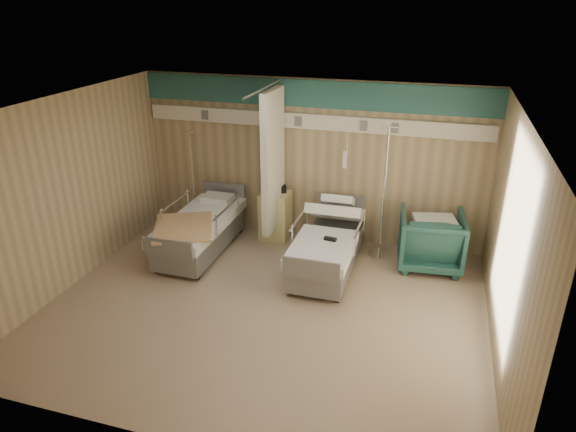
{
  "coord_description": "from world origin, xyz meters",
  "views": [
    {
      "loc": [
        2.05,
        -5.77,
        4.07
      ],
      "look_at": [
        0.16,
        0.6,
        1.17
      ],
      "focal_mm": 32.0,
      "sensor_mm": 36.0,
      "label": 1
    }
  ],
  "objects_px": {
    "visitor_armchair": "(431,240)",
    "iv_stand_left": "(196,208)",
    "iv_stand_right": "(381,230)",
    "bed_right": "(327,252)",
    "bed_left": "(200,235)",
    "bedside_cabinet": "(275,215)"
  },
  "relations": [
    {
      "from": "bed_left",
      "to": "iv_stand_right",
      "type": "xyz_separation_m",
      "value": [
        2.94,
        0.75,
        0.14
      ]
    },
    {
      "from": "bed_left",
      "to": "visitor_armchair",
      "type": "xyz_separation_m",
      "value": [
        3.75,
        0.6,
        0.14
      ]
    },
    {
      "from": "bed_right",
      "to": "visitor_armchair",
      "type": "height_order",
      "value": "visitor_armchair"
    },
    {
      "from": "bed_left",
      "to": "bedside_cabinet",
      "type": "height_order",
      "value": "bedside_cabinet"
    },
    {
      "from": "bedside_cabinet",
      "to": "visitor_armchair",
      "type": "xyz_separation_m",
      "value": [
        2.7,
        -0.3,
        0.03
      ]
    },
    {
      "from": "bed_left",
      "to": "iv_stand_right",
      "type": "relative_size",
      "value": 0.98
    },
    {
      "from": "bedside_cabinet",
      "to": "visitor_armchair",
      "type": "relative_size",
      "value": 0.84
    },
    {
      "from": "bed_right",
      "to": "iv_stand_left",
      "type": "bearing_deg",
      "value": 161.95
    },
    {
      "from": "bed_left",
      "to": "bedside_cabinet",
      "type": "xyz_separation_m",
      "value": [
        1.05,
        0.9,
        0.11
      ]
    },
    {
      "from": "iv_stand_left",
      "to": "visitor_armchair",
      "type": "bearing_deg",
      "value": -3.81
    },
    {
      "from": "bed_right",
      "to": "iv_stand_right",
      "type": "xyz_separation_m",
      "value": [
        0.74,
        0.75,
        0.14
      ]
    },
    {
      "from": "bed_left",
      "to": "iv_stand_left",
      "type": "bearing_deg",
      "value": 120.03
    },
    {
      "from": "visitor_armchair",
      "to": "iv_stand_right",
      "type": "xyz_separation_m",
      "value": [
        -0.8,
        0.15,
        -0.01
      ]
    },
    {
      "from": "bed_left",
      "to": "bedside_cabinet",
      "type": "distance_m",
      "value": 1.39
    },
    {
      "from": "visitor_armchair",
      "to": "iv_stand_left",
      "type": "relative_size",
      "value": 0.54
    },
    {
      "from": "bed_right",
      "to": "bed_left",
      "type": "relative_size",
      "value": 1.0
    },
    {
      "from": "bedside_cabinet",
      "to": "iv_stand_right",
      "type": "xyz_separation_m",
      "value": [
        1.89,
        -0.15,
        0.03
      ]
    },
    {
      "from": "bed_right",
      "to": "iv_stand_left",
      "type": "relative_size",
      "value": 1.17
    },
    {
      "from": "visitor_armchair",
      "to": "iv_stand_left",
      "type": "distance_m",
      "value": 4.27
    },
    {
      "from": "visitor_armchair",
      "to": "iv_stand_left",
      "type": "height_order",
      "value": "iv_stand_left"
    },
    {
      "from": "iv_stand_right",
      "to": "iv_stand_left",
      "type": "xyz_separation_m",
      "value": [
        -3.45,
        0.14,
        -0.07
      ]
    },
    {
      "from": "bed_right",
      "to": "iv_stand_right",
      "type": "distance_m",
      "value": 1.06
    }
  ]
}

